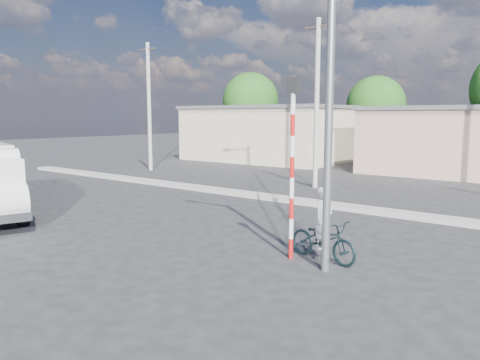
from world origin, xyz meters
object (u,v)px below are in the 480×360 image
Objects in this scene: traffic_pole at (292,153)px; streetlight at (324,45)px; cyclist at (323,230)px; bicycle at (323,240)px.

streetlight is (0.94, -0.30, 2.37)m from traffic_pole.
cyclist is at bearing 111.52° from streetlight.
streetlight is (0.26, -0.65, 4.45)m from bicycle.
cyclist is 4.28m from streetlight.
traffic_pole is at bearing 127.94° from bicycle.
streetlight is at bearing -147.64° from bicycle.
traffic_pole is 0.48× the size of streetlight.
bicycle is 0.23m from cyclist.
streetlight is (0.26, -0.65, 4.22)m from cyclist.
bicycle is 0.44× the size of traffic_pole.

